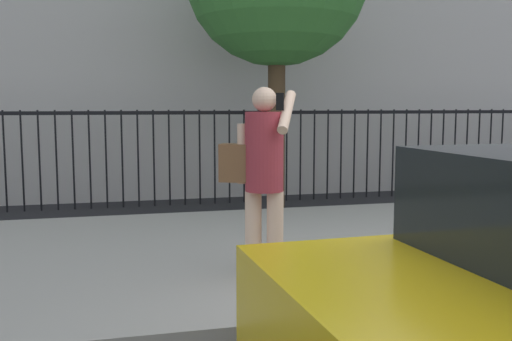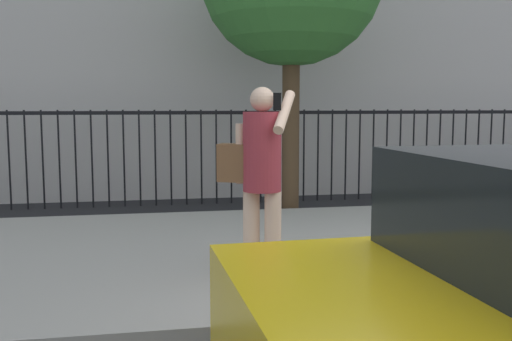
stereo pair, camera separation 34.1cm
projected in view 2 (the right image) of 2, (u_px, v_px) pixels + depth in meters
The scene contains 4 objects.
ground_plane at pixel (459, 329), 4.37m from camera, with size 60.00×60.00×0.00m, color black.
sidewalk at pixel (356, 249), 6.51m from camera, with size 28.00×4.40×0.15m, color #9E9B93.
iron_fence at pixel (282, 143), 10.02m from camera, with size 12.03×0.04×1.60m.
pedestrian_on_phone at pixel (259, 167), 5.14m from camera, with size 0.72×0.58×1.69m.
Camera 2 is at (-2.27, -3.86, 1.68)m, focal length 40.73 mm.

